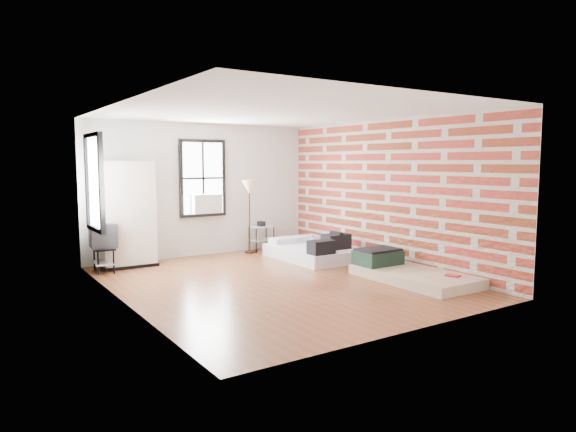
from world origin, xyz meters
TOP-DOWN VIEW (x-y plane):
  - ground at (0.00, 0.00)m, footprint 6.00×6.00m
  - room_shell at (0.23, 0.36)m, footprint 5.02×6.02m
  - mattress_main at (1.74, 1.30)m, footprint 1.41×1.90m
  - mattress_bare at (1.93, -1.04)m, footprint 1.13×2.12m
  - wardrobe at (-1.70, 2.65)m, footprint 1.03×0.60m
  - side_table at (1.29, 2.72)m, footprint 0.52×0.42m
  - floor_lamp at (0.95, 2.65)m, footprint 0.34×0.34m
  - tv_stand at (-2.21, 2.40)m, footprint 0.50×0.67m

SIDE VIEW (x-z plane):
  - ground at x=0.00m, z-range 0.00..0.00m
  - mattress_bare at x=1.93m, z-range -0.09..0.36m
  - mattress_main at x=1.74m, z-range -0.14..0.47m
  - side_table at x=1.29m, z-range 0.12..0.79m
  - tv_stand at x=-2.21m, z-range 0.19..1.08m
  - wardrobe at x=-1.70m, z-range 0.00..2.01m
  - floor_lamp at x=0.95m, z-range 0.57..2.16m
  - room_shell at x=0.23m, z-range 0.33..3.14m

